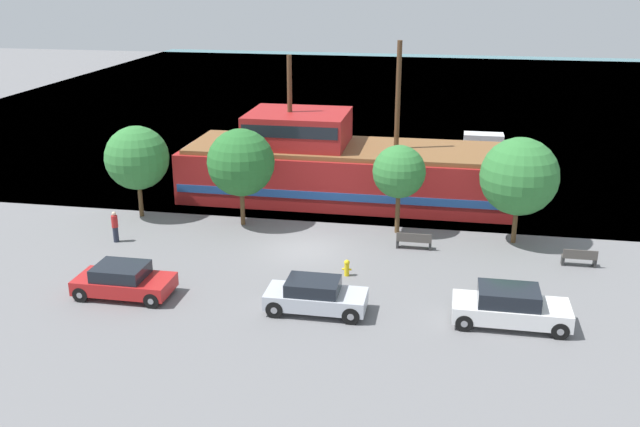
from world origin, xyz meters
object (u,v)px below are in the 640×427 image
pirate_ship (343,167)px  bench_promenade_east (414,241)px  moored_boat_outer (488,150)px  parked_car_curb_front (510,307)px  moored_boat_dockside (235,152)px  pedestrian_walking_near (115,227)px  fire_hydrant (347,267)px  parked_car_curb_rear (124,281)px  parked_car_curb_mid (315,296)px  bench_promenade_west (579,258)px

pirate_ship → bench_promenade_east: pirate_ship is taller
pirate_ship → moored_boat_outer: size_ratio=2.95×
parked_car_curb_front → bench_promenade_east: 8.26m
moored_boat_dockside → parked_car_curb_front: bearing=-51.0°
pedestrian_walking_near → fire_hydrant: bearing=-9.6°
bench_promenade_east → pedestrian_walking_near: size_ratio=1.07×
moored_boat_outer → bench_promenade_east: (-4.23, -18.54, -0.22)m
parked_car_curb_front → parked_car_curb_rear: 15.73m
parked_car_curb_rear → pedestrian_walking_near: 6.55m
moored_boat_outer → parked_car_curb_rear: moored_boat_outer is taller
parked_car_curb_rear → bench_promenade_east: 13.85m
moored_boat_dockside → parked_car_curb_front: size_ratio=1.66×
pirate_ship → parked_car_curb_front: 17.05m
bench_promenade_east → moored_boat_outer: bearing=77.1°
moored_boat_outer → fire_hydrant: moored_boat_outer is taller
parked_car_curb_front → parked_car_curb_mid: size_ratio=1.11×
parked_car_curb_front → pedestrian_walking_near: size_ratio=2.77×
pirate_ship → pedestrian_walking_near: pirate_ship is taller
parked_car_curb_mid → pedestrian_walking_near: pedestrian_walking_near is taller
parked_car_curb_rear → bench_promenade_east: bearing=32.6°
moored_boat_dockside → fire_hydrant: bearing=-59.6°
pirate_ship → parked_car_curb_mid: 14.99m
pirate_ship → fire_hydrant: (1.91, -11.17, -1.51)m
moored_boat_outer → parked_car_curb_front: (-0.16, -25.72, 0.09)m
moored_boat_outer → moored_boat_dockside: bearing=-166.9°
fire_hydrant → pirate_ship: bearing=99.7°
moored_boat_outer → bench_promenade_east: moored_boat_outer is taller
parked_car_curb_rear → bench_promenade_west: parked_car_curb_rear is taller
pirate_ship → parked_car_curb_mid: (1.18, -14.90, -1.22)m
fire_hydrant → pedestrian_walking_near: pedestrian_walking_near is taller
parked_car_curb_mid → bench_promenade_east: bearing=65.0°
parked_car_curb_front → bench_promenade_west: (3.56, 6.42, -0.32)m
fire_hydrant → pedestrian_walking_near: 12.20m
pirate_ship → bench_promenade_east: size_ratio=12.03×
moored_boat_dockside → pirate_ship: bearing=-38.6°
pirate_ship → parked_car_curb_front: bearing=-59.1°
moored_boat_dockside → parked_car_curb_mid: 24.05m
pirate_ship → moored_boat_dockside: 11.29m
parked_car_curb_mid → pedestrian_walking_near: bearing=153.0°
pirate_ship → parked_car_curb_front: pirate_ship is taller
parked_car_curb_rear → moored_boat_dockside: bearing=94.7°
fire_hydrant → pedestrian_walking_near: bearing=170.4°
pirate_ship → moored_boat_dockside: bearing=141.4°
parked_car_curb_front → bench_promenade_west: 7.35m
moored_boat_dockside → pedestrian_walking_near: size_ratio=4.60×
fire_hydrant → bench_promenade_west: 10.81m
moored_boat_dockside → parked_car_curb_mid: bearing=-65.6°
parked_car_curb_front → bench_promenade_east: parked_car_curb_front is taller
parked_car_curb_mid → fire_hydrant: bearing=79.0°
bench_promenade_west → moored_boat_dockside: bearing=144.2°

